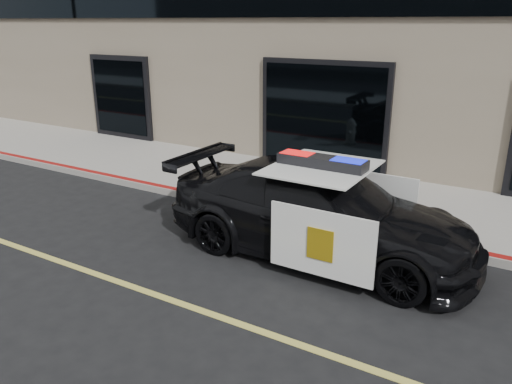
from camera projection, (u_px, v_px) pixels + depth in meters
The scene contains 4 objects.
ground at pixel (186, 305), 6.97m from camera, with size 120.00×120.00×0.00m, color black.
sidewalk_n at pixel (331, 194), 11.21m from camera, with size 60.00×3.50×0.15m, color gray.
police_car at pixel (320, 211), 8.27m from camera, with size 2.43×5.28×1.72m.
fire_hydrant at pixel (255, 181), 10.62m from camera, with size 0.37×0.51×0.81m.
Camera 1 is at (3.94, -4.72, 3.77)m, focal length 35.00 mm.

